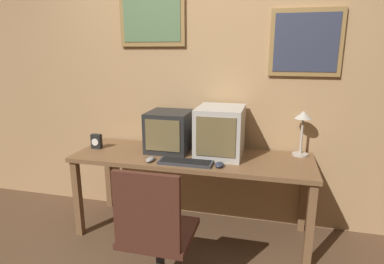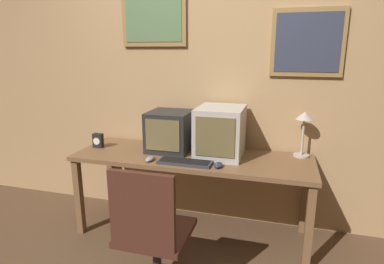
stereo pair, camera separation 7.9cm
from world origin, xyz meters
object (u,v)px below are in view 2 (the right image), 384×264
object	(u,v)px
desk_clock	(98,141)
desk_lamp	(304,124)
mouse_far_corner	(150,159)
office_chair	(153,243)
mouse_near_keyboard	(218,165)
monitor_right	(220,132)
monitor_left	(170,131)
keyboard_main	(185,162)

from	to	relation	value
desk_clock	desk_lamp	distance (m)	1.77
mouse_far_corner	office_chair	size ratio (longest dim) A/B	0.13
desk_clock	mouse_near_keyboard	bearing A→B (deg)	-9.97
desk_lamp	monitor_right	bearing A→B (deg)	-167.26
mouse_far_corner	desk_lamp	xyz separation A→B (m)	(1.16, 0.44, 0.26)
mouse_near_keyboard	monitor_left	bearing A→B (deg)	147.84
keyboard_main	desk_lamp	distance (m)	1.01
monitor_left	desk_lamp	bearing A→B (deg)	6.62
desk_clock	office_chair	size ratio (longest dim) A/B	0.14
monitor_right	desk_lamp	distance (m)	0.67
desk_clock	mouse_far_corner	bearing A→B (deg)	-19.34
mouse_near_keyboard	desk_lamp	world-z (taller)	desk_lamp
desk_lamp	mouse_near_keyboard	bearing A→B (deg)	-144.33
monitor_left	mouse_far_corner	bearing A→B (deg)	-100.20
desk_lamp	mouse_far_corner	bearing A→B (deg)	-159.01
monitor_right	mouse_far_corner	distance (m)	0.61
desk_clock	monitor_right	bearing A→B (deg)	4.66
keyboard_main	desk_clock	world-z (taller)	desk_clock
keyboard_main	monitor_left	bearing A→B (deg)	126.63
monitor_right	mouse_near_keyboard	size ratio (longest dim) A/B	4.31
monitor_right	keyboard_main	world-z (taller)	monitor_right
monitor_left	desk_lamp	xyz separation A→B (m)	(1.10, 0.13, 0.10)
monitor_left	monitor_right	xyz separation A→B (m)	(0.45, -0.02, 0.03)
office_chair	monitor_left	bearing A→B (deg)	102.43
desk_clock	desk_lamp	xyz separation A→B (m)	(1.75, 0.24, 0.21)
mouse_near_keyboard	mouse_far_corner	world-z (taller)	mouse_near_keyboard
keyboard_main	desk_lamp	xyz separation A→B (m)	(0.87, 0.43, 0.26)
mouse_near_keyboard	desk_clock	xyz separation A→B (m)	(-1.14, 0.20, 0.05)
office_chair	desk_lamp	bearing A→B (deg)	48.68
desk_lamp	keyboard_main	bearing A→B (deg)	-153.62
monitor_left	office_chair	bearing A→B (deg)	-77.57
desk_lamp	office_chair	bearing A→B (deg)	-131.32
monitor_left	mouse_near_keyboard	size ratio (longest dim) A/B	3.60
office_chair	mouse_near_keyboard	bearing A→B (deg)	63.52
monitor_left	mouse_near_keyboard	xyz separation A→B (m)	(0.49, -0.31, -0.15)
desk_clock	desk_lamp	bearing A→B (deg)	7.72
keyboard_main	office_chair	world-z (taller)	office_chair
monitor_left	keyboard_main	bearing A→B (deg)	-53.37
keyboard_main	office_chair	xyz separation A→B (m)	(-0.03, -0.59, -0.33)
monitor_right	office_chair	bearing A→B (deg)	-105.83
monitor_right	desk_clock	xyz separation A→B (m)	(-1.09, -0.09, -0.14)
monitor_left	monitor_right	world-z (taller)	monitor_right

